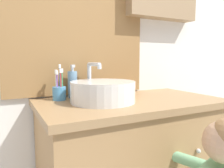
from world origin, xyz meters
name	(u,v)px	position (x,y,z in m)	size (l,w,h in m)	color
wall_back	(109,25)	(0.01, 0.62, 1.29)	(3.20, 0.18, 2.50)	silver
sink_basin	(103,91)	(-0.17, 0.33, 0.90)	(0.34, 0.39, 0.21)	silver
toothbrush_holder	(59,92)	(-0.36, 0.49, 0.89)	(0.07, 0.07, 0.20)	#4C93C6
soap_dispenser	(73,84)	(-0.27, 0.53, 0.92)	(0.05, 0.05, 0.19)	#6B93B2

